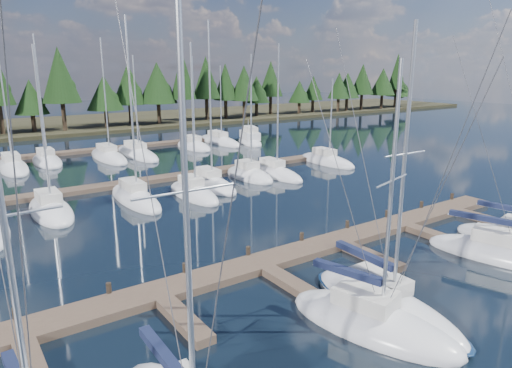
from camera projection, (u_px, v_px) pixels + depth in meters
ground at (169, 213)px, 35.04m from camera, size 260.00×260.00×0.00m
far_shore at (31, 127)px, 82.76m from camera, size 220.00×30.00×0.60m
main_dock at (265, 268)px, 24.92m from camera, size 44.00×6.13×0.90m
back_docks at (95, 166)px, 50.59m from camera, size 50.00×21.80×0.40m
front_sailboat_3 at (372, 322)px, 19.46m from camera, size 4.98×8.29×11.97m
front_sailboat_4 at (384, 305)px, 20.85m from camera, size 3.09×8.89×13.43m
front_sailboat_5 at (505, 255)px, 26.42m from camera, size 5.08×9.16×13.39m
back_sailboat_rows at (109, 174)px, 46.75m from camera, size 47.72×33.55×16.44m
motor_yacht_right at (250, 140)px, 67.14m from camera, size 5.24×8.67×4.10m
tree_line at (31, 89)px, 72.73m from camera, size 183.90×12.05×13.80m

